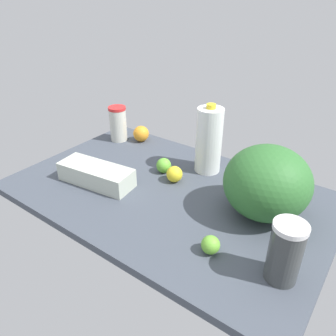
# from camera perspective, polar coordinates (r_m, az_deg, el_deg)

# --- Properties ---
(countertop) EXTENTS (1.20, 0.76, 0.03)m
(countertop) POSITION_cam_1_polar(r_m,az_deg,el_deg) (1.27, -0.00, -4.51)
(countertop) COLOR #404752
(countertop) RESTS_ON ground
(shaker_bottle) EXTENTS (0.09, 0.09, 0.18)m
(shaker_bottle) POSITION_cam_1_polar(r_m,az_deg,el_deg) (0.93, 19.74, -13.63)
(shaker_bottle) COLOR #3B3F3F
(shaker_bottle) RESTS_ON countertop
(milk_jug) EXTENTS (0.11, 0.11, 0.29)m
(milk_jug) POSITION_cam_1_polar(r_m,az_deg,el_deg) (1.35, 7.13, 4.80)
(milk_jug) COLOR white
(milk_jug) RESTS_ON countertop
(watermelon) EXTENTS (0.29, 0.29, 0.25)m
(watermelon) POSITION_cam_1_polar(r_m,az_deg,el_deg) (1.13, 16.85, -2.46)
(watermelon) COLOR #2F6B2F
(watermelon) RESTS_ON countertop
(tumbler_cup) EXTENTS (0.09, 0.09, 0.17)m
(tumbler_cup) POSITION_cam_1_polar(r_m,az_deg,el_deg) (1.67, -8.69, 7.66)
(tumbler_cup) COLOR beige
(tumbler_cup) RESTS_ON countertop
(egg_carton) EXTENTS (0.32, 0.15, 0.07)m
(egg_carton) POSITION_cam_1_polar(r_m,az_deg,el_deg) (1.33, -12.39, -1.13)
(egg_carton) COLOR beige
(egg_carton) RESTS_ON countertop
(lime_near_front) EXTENTS (0.06, 0.06, 0.06)m
(lime_near_front) POSITION_cam_1_polar(r_m,az_deg,el_deg) (0.99, 7.42, -13.12)
(lime_near_front) COLOR #6AB436
(lime_near_front) RESTS_ON countertop
(lime_loose) EXTENTS (0.06, 0.06, 0.06)m
(lime_loose) POSITION_cam_1_polar(r_m,az_deg,el_deg) (1.37, -0.75, 0.45)
(lime_loose) COLOR #64B538
(lime_loose) RESTS_ON countertop
(lemon_by_jug) EXTENTS (0.07, 0.07, 0.07)m
(lemon_by_jug) POSITION_cam_1_polar(r_m,az_deg,el_deg) (1.31, 1.13, -1.08)
(lemon_by_jug) COLOR yellow
(lemon_by_jug) RESTS_ON countertop
(lime_far_back) EXTENTS (0.06, 0.06, 0.06)m
(lime_far_back) POSITION_cam_1_polar(r_m,az_deg,el_deg) (1.36, 14.05, -0.83)
(lime_far_back) COLOR #6DAD41
(lime_far_back) RESTS_ON countertop
(orange_beside_bowl) EXTENTS (0.08, 0.08, 0.08)m
(orange_beside_bowl) POSITION_cam_1_polar(r_m,az_deg,el_deg) (1.66, -4.72, 5.98)
(orange_beside_bowl) COLOR orange
(orange_beside_bowl) RESTS_ON countertop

